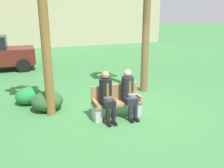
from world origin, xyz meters
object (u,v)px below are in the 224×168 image
seated_man_left (107,94)px  seated_man_right (129,91)px  shrub_mid_lawn (29,96)px  shrub_near_bench (47,101)px  park_bench (116,103)px

seated_man_left → seated_man_right: bearing=-0.1°
seated_man_right → shrub_mid_lawn: 3.30m
seated_man_left → seated_man_right: size_ratio=1.01×
shrub_near_bench → seated_man_right: bearing=-31.1°
park_bench → seated_man_left: 0.50m
seated_man_right → seated_man_left: bearing=179.9°
park_bench → seated_man_right: seated_man_right is taller
seated_man_right → shrub_near_bench: bearing=148.9°
park_bench → seated_man_left: seated_man_left is taller
park_bench → shrub_near_bench: park_bench is taller
seated_man_left → shrub_mid_lawn: (-1.91, 2.02, -0.48)m
park_bench → shrub_near_bench: size_ratio=1.48×
seated_man_right → shrub_mid_lawn: size_ratio=1.59×
park_bench → shrub_mid_lawn: 2.94m
park_bench → shrub_mid_lawn: bearing=139.8°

